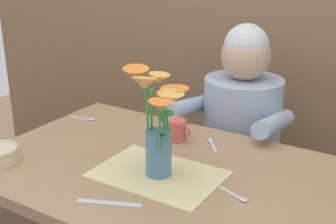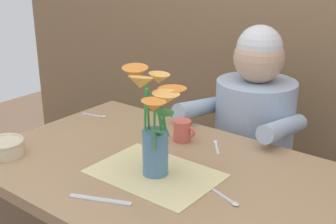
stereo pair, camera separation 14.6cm
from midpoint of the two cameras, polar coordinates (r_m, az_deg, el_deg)
dining_table at (r=1.55m, az=1.26°, el=-10.13°), size 1.20×0.80×0.74m
seated_person at (r=2.04m, az=12.62°, el=-5.33°), size 0.45×0.47×1.14m
striped_placemat at (r=1.45m, az=1.22°, el=-7.90°), size 0.40×0.28×0.00m
flower_vase at (r=1.38m, az=1.34°, el=-0.70°), size 0.25×0.25×0.34m
ceramic_bowl at (r=1.65m, az=-17.65°, el=-4.27°), size 0.14×0.14×0.06m
dinner_knife at (r=1.32m, az=-5.41°, el=-11.13°), size 0.18×0.09×0.00m
coffee_cup at (r=1.68m, az=4.35°, el=-2.44°), size 0.09×0.07×0.08m
spoon_0 at (r=1.67m, az=8.63°, el=-4.22°), size 0.09×0.10×0.01m
spoon_1 at (r=1.33m, az=10.95°, el=-11.00°), size 0.12×0.05×0.01m
spoon_2 at (r=1.94m, az=-6.76°, el=-0.53°), size 0.12×0.04×0.01m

